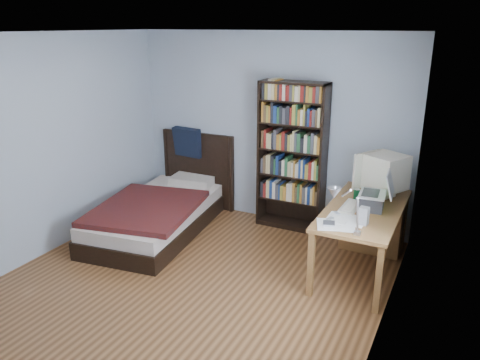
% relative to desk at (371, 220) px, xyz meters
% --- Properties ---
extents(room, '(4.20, 4.24, 2.50)m').
position_rel_desk_xyz_m(room, '(-1.48, -1.62, 0.84)').
color(room, brown).
rests_on(room, ground).
extents(desk, '(0.75, 1.59, 0.73)m').
position_rel_desk_xyz_m(desk, '(0.00, 0.00, 0.00)').
color(desk, brown).
rests_on(desk, floor).
extents(crt_monitor, '(0.59, 0.53, 0.49)m').
position_rel_desk_xyz_m(crt_monitor, '(0.08, 0.02, 0.59)').
color(crt_monitor, beige).
rests_on(crt_monitor, desk).
extents(laptop, '(0.37, 0.37, 0.42)m').
position_rel_desk_xyz_m(laptop, '(0.09, -0.44, 0.43)').
color(laptop, '#2D2D30').
rests_on(laptop, desk).
extents(desk_lamp, '(0.22, 0.49, 0.58)m').
position_rel_desk_xyz_m(desk_lamp, '(-0.02, -1.49, 0.78)').
color(desk_lamp, '#99999E').
rests_on(desk_lamp, desk).
extents(keyboard, '(0.17, 0.41, 0.04)m').
position_rel_desk_xyz_m(keyboard, '(-0.13, -0.52, 0.33)').
color(keyboard, '#BBB29C').
rests_on(keyboard, desk).
extents(speaker, '(0.09, 0.09, 0.17)m').
position_rel_desk_xyz_m(speaker, '(0.08, -0.88, 0.40)').
color(speaker, gray).
rests_on(speaker, desk).
extents(soda_can, '(0.07, 0.07, 0.12)m').
position_rel_desk_xyz_m(soda_can, '(-0.14, -0.24, 0.37)').
color(soda_can, '#063215').
rests_on(soda_can, desk).
extents(mouse, '(0.07, 0.12, 0.04)m').
position_rel_desk_xyz_m(mouse, '(-0.03, -0.13, 0.33)').
color(mouse, silver).
rests_on(mouse, desk).
extents(phone_silver, '(0.09, 0.10, 0.02)m').
position_rel_desk_xyz_m(phone_silver, '(-0.21, -0.75, 0.32)').
color(phone_silver, silver).
rests_on(phone_silver, desk).
extents(phone_grey, '(0.07, 0.10, 0.02)m').
position_rel_desk_xyz_m(phone_grey, '(-0.24, -0.92, 0.32)').
color(phone_grey, gray).
rests_on(phone_grey, desk).
extents(external_drive, '(0.14, 0.14, 0.02)m').
position_rel_desk_xyz_m(external_drive, '(-0.21, -1.05, 0.33)').
color(external_drive, gray).
rests_on(external_drive, desk).
extents(bookshelf, '(0.86, 0.30, 1.91)m').
position_rel_desk_xyz_m(bookshelf, '(-1.11, 0.31, 0.55)').
color(bookshelf, black).
rests_on(bookshelf, floor).
extents(bed, '(1.42, 2.31, 1.16)m').
position_rel_desk_xyz_m(bed, '(-2.60, -0.50, -0.16)').
color(bed, black).
rests_on(bed, floor).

